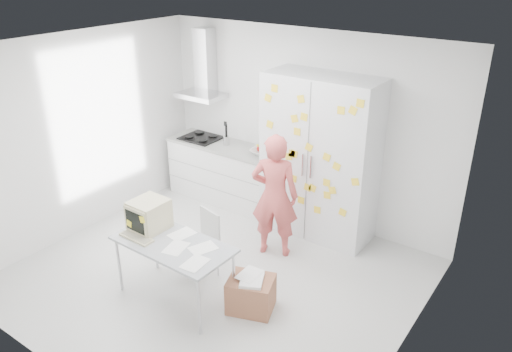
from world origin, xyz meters
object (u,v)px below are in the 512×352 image
Objects in this scene: chair at (204,240)px; person at (275,196)px; cardboard_box at (251,294)px; desk at (157,227)px.

person is at bearing 77.34° from chair.
desk is at bearing -165.12° from cardboard_box.
chair is (-0.42, -0.88, -0.35)m from person.
chair is at bearing 67.19° from desk.
person is at bearing 66.20° from desk.
person reaches higher than cardboard_box.
person is 1.20× the size of desk.
person reaches higher than desk.
person is 1.03m from chair.
desk is 2.32× the size of cardboard_box.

